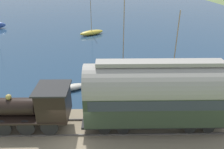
{
  "coord_description": "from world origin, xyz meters",
  "views": [
    {
      "loc": [
        -10.95,
        -2.36,
        9.96
      ],
      "look_at": [
        6.98,
        -2.66,
        1.48
      ],
      "focal_mm": 35.0,
      "sensor_mm": 36.0,
      "label": 1
    }
  ],
  "objects_px": {
    "steam_locomotive": "(35,105)",
    "sailboat_black": "(172,75)",
    "rowboat_near_shore": "(73,87)",
    "sailboat_yellow": "(92,32)",
    "sailboat_navy": "(123,66)",
    "passenger_coach": "(157,93)"
  },
  "relations": [
    {
      "from": "sailboat_black",
      "to": "rowboat_near_shore",
      "type": "relative_size",
      "value": 2.86
    },
    {
      "from": "sailboat_black",
      "to": "rowboat_near_shore",
      "type": "distance_m",
      "value": 9.67
    },
    {
      "from": "sailboat_yellow",
      "to": "sailboat_black",
      "type": "distance_m",
      "value": 20.16
    },
    {
      "from": "sailboat_black",
      "to": "rowboat_near_shore",
      "type": "bearing_deg",
      "value": 70.3
    },
    {
      "from": "sailboat_navy",
      "to": "passenger_coach",
      "type": "bearing_deg",
      "value": -147.48
    },
    {
      "from": "steam_locomotive",
      "to": "rowboat_near_shore",
      "type": "relative_size",
      "value": 2.43
    },
    {
      "from": "sailboat_black",
      "to": "steam_locomotive",
      "type": "bearing_deg",
      "value": 95.63
    },
    {
      "from": "sailboat_yellow",
      "to": "sailboat_black",
      "type": "bearing_deg",
      "value": 174.66
    },
    {
      "from": "sailboat_yellow",
      "to": "sailboat_black",
      "type": "height_order",
      "value": "sailboat_yellow"
    },
    {
      "from": "sailboat_yellow",
      "to": "rowboat_near_shore",
      "type": "xyz_separation_m",
      "value": [
        -19.4,
        0.43,
        -0.21
      ]
    },
    {
      "from": "steam_locomotive",
      "to": "rowboat_near_shore",
      "type": "height_order",
      "value": "steam_locomotive"
    },
    {
      "from": "steam_locomotive",
      "to": "sailboat_black",
      "type": "distance_m",
      "value": 13.28
    },
    {
      "from": "steam_locomotive",
      "to": "sailboat_black",
      "type": "relative_size",
      "value": 0.85
    },
    {
      "from": "steam_locomotive",
      "to": "rowboat_near_shore",
      "type": "xyz_separation_m",
      "value": [
        5.92,
        -1.42,
        -1.91
      ]
    },
    {
      "from": "sailboat_black",
      "to": "rowboat_near_shore",
      "type": "xyz_separation_m",
      "value": [
        -1.43,
        9.55,
        -0.46
      ]
    },
    {
      "from": "sailboat_yellow",
      "to": "sailboat_navy",
      "type": "height_order",
      "value": "sailboat_navy"
    },
    {
      "from": "sailboat_black",
      "to": "sailboat_navy",
      "type": "distance_m",
      "value": 5.62
    },
    {
      "from": "steam_locomotive",
      "to": "sailboat_black",
      "type": "xyz_separation_m",
      "value": [
        7.35,
        -10.97,
        -1.45
      ]
    },
    {
      "from": "sailboat_black",
      "to": "rowboat_near_shore",
      "type": "height_order",
      "value": "sailboat_black"
    },
    {
      "from": "sailboat_black",
      "to": "passenger_coach",
      "type": "bearing_deg",
      "value": 128.42
    },
    {
      "from": "passenger_coach",
      "to": "sailboat_yellow",
      "type": "relative_size",
      "value": 1.18
    },
    {
      "from": "sailboat_yellow",
      "to": "sailboat_navy",
      "type": "relative_size",
      "value": 1.0
    }
  ]
}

